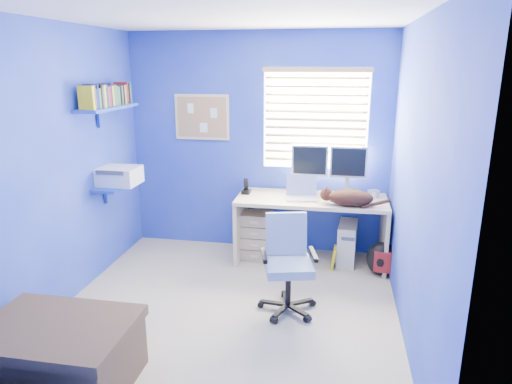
% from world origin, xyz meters
% --- Properties ---
extents(floor, '(3.00, 3.20, 0.00)m').
position_xyz_m(floor, '(0.00, 0.00, 0.00)').
color(floor, '#BDB196').
rests_on(floor, ground).
extents(ceiling, '(3.00, 3.20, 0.00)m').
position_xyz_m(ceiling, '(0.00, 0.00, 2.50)').
color(ceiling, white).
rests_on(ceiling, wall_back).
extents(wall_back, '(3.00, 0.01, 2.50)m').
position_xyz_m(wall_back, '(0.00, 1.60, 1.25)').
color(wall_back, '#1D31B8').
rests_on(wall_back, ground).
extents(wall_front, '(3.00, 0.01, 2.50)m').
position_xyz_m(wall_front, '(0.00, -1.60, 1.25)').
color(wall_front, '#1D31B8').
rests_on(wall_front, ground).
extents(wall_left, '(0.01, 3.20, 2.50)m').
position_xyz_m(wall_left, '(-1.50, 0.00, 1.25)').
color(wall_left, '#1D31B8').
rests_on(wall_left, ground).
extents(wall_right, '(0.01, 3.20, 2.50)m').
position_xyz_m(wall_right, '(1.50, 0.00, 1.25)').
color(wall_right, '#1D31B8').
rests_on(wall_right, ground).
extents(desk, '(1.62, 0.65, 0.74)m').
position_xyz_m(desk, '(0.65, 1.26, 0.37)').
color(desk, beige).
rests_on(desk, floor).
extents(laptop, '(0.36, 0.29, 0.22)m').
position_xyz_m(laptop, '(0.55, 1.20, 0.85)').
color(laptop, silver).
rests_on(laptop, desk).
extents(monitor_left, '(0.40, 0.12, 0.54)m').
position_xyz_m(monitor_left, '(0.61, 1.48, 1.01)').
color(monitor_left, silver).
rests_on(monitor_left, desk).
extents(monitor_right, '(0.40, 0.13, 0.54)m').
position_xyz_m(monitor_right, '(1.03, 1.47, 1.01)').
color(monitor_right, silver).
rests_on(monitor_right, desk).
extents(phone, '(0.10, 0.11, 0.17)m').
position_xyz_m(phone, '(-0.08, 1.31, 0.82)').
color(phone, black).
rests_on(phone, desk).
extents(mug, '(0.10, 0.09, 0.10)m').
position_xyz_m(mug, '(1.10, 1.32, 0.79)').
color(mug, '#28863F').
rests_on(mug, desk).
extents(cd_spindle, '(0.13, 0.13, 0.07)m').
position_xyz_m(cd_spindle, '(1.32, 1.43, 0.78)').
color(cd_spindle, silver).
rests_on(cd_spindle, desk).
extents(cat, '(0.49, 0.31, 0.17)m').
position_xyz_m(cat, '(1.06, 1.05, 0.82)').
color(cat, black).
rests_on(cat, desk).
extents(tower_pc, '(0.22, 0.45, 0.45)m').
position_xyz_m(tower_pc, '(1.06, 1.31, 0.23)').
color(tower_pc, beige).
rests_on(tower_pc, floor).
extents(drawer_boxes, '(0.35, 0.28, 0.54)m').
position_xyz_m(drawer_boxes, '(0.04, 1.26, 0.27)').
color(drawer_boxes, tan).
rests_on(drawer_boxes, floor).
extents(yellow_book, '(0.03, 0.17, 0.24)m').
position_xyz_m(yellow_book, '(0.92, 1.11, 0.12)').
color(yellow_book, yellow).
rests_on(yellow_book, floor).
extents(backpack, '(0.34, 0.27, 0.36)m').
position_xyz_m(backpack, '(1.41, 1.04, 0.18)').
color(backpack, black).
rests_on(backpack, floor).
extents(bed_corner, '(0.97, 0.69, 0.47)m').
position_xyz_m(bed_corner, '(-0.90, -1.11, 0.23)').
color(bed_corner, '#4A3927').
rests_on(bed_corner, floor).
extents(office_chair, '(0.60, 0.60, 0.86)m').
position_xyz_m(office_chair, '(0.52, 0.19, 0.32)').
color(office_chair, black).
rests_on(office_chair, floor).
extents(window_blinds, '(1.15, 0.05, 1.10)m').
position_xyz_m(window_blinds, '(0.65, 1.57, 1.55)').
color(window_blinds, white).
rests_on(window_blinds, ground).
extents(corkboard, '(0.64, 0.02, 0.52)m').
position_xyz_m(corkboard, '(-0.65, 1.58, 1.55)').
color(corkboard, beige).
rests_on(corkboard, ground).
extents(wall_shelves, '(0.42, 0.90, 1.05)m').
position_xyz_m(wall_shelves, '(-1.35, 0.75, 1.43)').
color(wall_shelves, '#1F3EAD').
rests_on(wall_shelves, ground).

